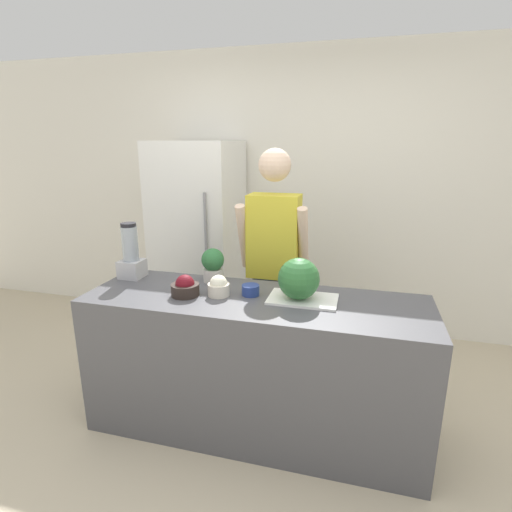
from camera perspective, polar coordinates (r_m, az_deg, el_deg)
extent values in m
plane|color=beige|center=(2.58, -2.31, -27.27)|extent=(14.00, 14.00, 0.00)
cube|color=white|center=(3.85, 6.36, 8.75)|extent=(8.00, 0.06, 2.60)
cube|color=#4C4C51|center=(2.56, -0.19, -15.23)|extent=(2.04, 0.65, 0.88)
cube|color=white|center=(3.78, -8.12, 2.30)|extent=(0.73, 0.70, 1.79)
cylinder|color=gray|center=(3.33, -7.21, 3.66)|extent=(0.02, 0.02, 0.63)
cube|color=#4C608C|center=(3.09, 2.42, -10.10)|extent=(0.27, 0.18, 0.83)
cube|color=gold|center=(2.85, 2.58, 2.88)|extent=(0.36, 0.22, 0.59)
sphere|color=beige|center=(2.78, 2.71, 12.86)|extent=(0.23, 0.23, 0.23)
cylinder|color=beige|center=(2.87, -1.81, 2.76)|extent=(0.07, 0.24, 0.50)
cylinder|color=beige|center=(2.78, 6.75, 2.22)|extent=(0.07, 0.24, 0.50)
cube|color=white|center=(2.35, 6.70, -6.13)|extent=(0.40, 0.25, 0.01)
sphere|color=#2D6B33|center=(2.30, 6.12, -3.25)|extent=(0.24, 0.24, 0.24)
cylinder|color=#2D231E|center=(2.44, -10.08, -4.75)|extent=(0.17, 0.17, 0.07)
sphere|color=maroon|center=(2.42, -10.12, -3.96)|extent=(0.11, 0.11, 0.11)
cylinder|color=beige|center=(2.41, -5.36, -4.80)|extent=(0.13, 0.13, 0.07)
sphere|color=white|center=(2.39, -5.38, -3.97)|extent=(0.11, 0.11, 0.11)
cylinder|color=navy|center=(2.40, -0.78, -4.89)|extent=(0.11, 0.11, 0.06)
cube|color=#B7B7BC|center=(2.84, -17.28, -1.76)|extent=(0.15, 0.15, 0.12)
cylinder|color=#99A3AD|center=(2.79, -17.57, 1.69)|extent=(0.11, 0.11, 0.23)
cylinder|color=black|center=(2.77, -17.79, 4.26)|extent=(0.10, 0.10, 0.02)
cylinder|color=beige|center=(2.65, -6.13, -2.73)|extent=(0.13, 0.13, 0.09)
sphere|color=#2D6B38|center=(2.62, -6.20, -0.52)|extent=(0.15, 0.15, 0.15)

